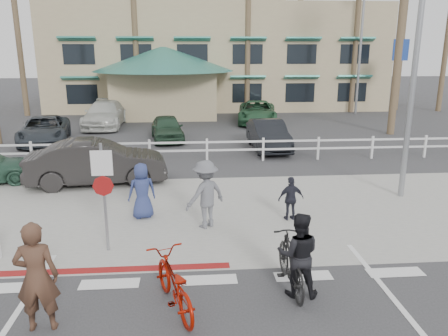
{
  "coord_description": "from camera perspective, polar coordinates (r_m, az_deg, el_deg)",
  "views": [
    {
      "loc": [
        -0.31,
        -7.48,
        4.61
      ],
      "look_at": [
        0.6,
        3.92,
        1.5
      ],
      "focal_mm": 35.0,
      "sensor_mm": 36.0,
      "label": 1
    }
  ],
  "objects": [
    {
      "name": "ground",
      "position": [
        8.79,
        -1.92,
        -16.41
      ],
      "size": [
        140.0,
        140.0,
        0.0
      ],
      "primitive_type": "plane",
      "color": "#333335"
    },
    {
      "name": "sidewalk_plaza",
      "position": [
        12.84,
        -2.88,
        -5.83
      ],
      "size": [
        22.0,
        7.0,
        0.01
      ],
      "primitive_type": "cube",
      "color": "gray",
      "rests_on": "ground"
    },
    {
      "name": "cross_street",
      "position": [
        16.64,
        -3.31,
        -0.9
      ],
      "size": [
        40.0,
        5.0,
        0.01
      ],
      "primitive_type": "cube",
      "color": "#333335",
      "rests_on": "ground"
    },
    {
      "name": "parking_lot",
      "position": [
        25.9,
        -3.81,
        4.91
      ],
      "size": [
        50.0,
        16.0,
        0.01
      ],
      "primitive_type": "cube",
      "color": "#333335",
      "rests_on": "ground"
    },
    {
      "name": "curb_red",
      "position": [
        10.19,
        -19.81,
        -12.61
      ],
      "size": [
        7.0,
        0.25,
        0.02
      ],
      "primitive_type": "cube",
      "color": "maroon",
      "rests_on": "ground"
    },
    {
      "name": "rail_fence",
      "position": [
        18.46,
        -1.93,
        2.33
      ],
      "size": [
        29.4,
        0.16,
        1.0
      ],
      "primitive_type": null,
      "color": "silver",
      "rests_on": "ground"
    },
    {
      "name": "building",
      "position": [
        38.57,
        -1.17,
        16.73
      ],
      "size": [
        28.0,
        16.0,
        11.3
      ],
      "primitive_type": null,
      "color": "tan",
      "rests_on": "ground"
    },
    {
      "name": "sign_post",
      "position": [
        10.38,
        -15.39,
        -3.09
      ],
      "size": [
        0.5,
        0.1,
        2.9
      ],
      "primitive_type": null,
      "color": "gray",
      "rests_on": "ground"
    },
    {
      "name": "streetlight_0",
      "position": [
        14.66,
        23.83,
        13.53
      ],
      "size": [
        0.6,
        2.0,
        9.0
      ],
      "primitive_type": null,
      "color": "gray",
      "rests_on": "ground"
    },
    {
      "name": "streetlight_1",
      "position": [
        33.81,
        17.39,
        14.77
      ],
      "size": [
        0.6,
        2.0,
        9.5
      ],
      "primitive_type": null,
      "color": "gray",
      "rests_on": "ground"
    },
    {
      "name": "info_sign",
      "position": [
        32.82,
        21.71,
        10.98
      ],
      "size": [
        1.2,
        0.16,
        5.6
      ],
      "primitive_type": null,
      "color": "navy",
      "rests_on": "ground"
    },
    {
      "name": "palm_1",
      "position": [
        34.57,
        -25.49,
        16.93
      ],
      "size": [
        4.0,
        4.0,
        13.0
      ],
      "primitive_type": null,
      "color": "#215420",
      "rests_on": "ground"
    },
    {
      "name": "palm_2",
      "position": [
        34.52,
        -18.57,
        20.09
      ],
      "size": [
        4.0,
        4.0,
        16.0
      ],
      "primitive_type": null,
      "color": "#215420",
      "rests_on": "ground"
    },
    {
      "name": "palm_3",
      "position": [
        32.78,
        -11.66,
        19.08
      ],
      "size": [
        4.0,
        4.0,
        14.0
      ],
      "primitive_type": null,
      "color": "#215420",
      "rests_on": "ground"
    },
    {
      "name": "palm_4",
      "position": [
        33.61,
        -4.27,
        20.09
      ],
      "size": [
        4.0,
        4.0,
        15.0
      ],
      "primitive_type": null,
      "color": "#215420",
      "rests_on": "ground"
    },
    {
      "name": "palm_5",
      "position": [
        32.82,
        3.16,
        18.47
      ],
      "size": [
        4.0,
        4.0,
        13.0
      ],
      "primitive_type": null,
      "color": "#215420",
      "rests_on": "ground"
    },
    {
      "name": "palm_7",
      "position": [
        34.82,
        17.06,
        18.5
      ],
      "size": [
        4.0,
        4.0,
        14.0
      ],
      "primitive_type": null,
      "color": "#215420",
      "rests_on": "ground"
    },
    {
      "name": "palm_8",
      "position": [
        37.36,
        22.57,
        18.54
      ],
      "size": [
        4.0,
        4.0,
        15.0
      ],
      "primitive_type": null,
      "color": "#215420",
      "rests_on": "ground"
    },
    {
      "name": "palm_11",
      "position": [
        26.18,
        22.4,
        19.36
      ],
      "size": [
        4.0,
        4.0,
        14.0
      ],
      "primitive_type": null,
      "color": "#215420",
      "rests_on": "ground"
    },
    {
      "name": "bike_red",
      "position": [
        8.22,
        -6.6,
        -14.75
      ],
      "size": [
        1.31,
        2.09,
        1.04
      ],
      "primitive_type": "imported",
      "rotation": [
        0.0,
        0.0,
        3.48
      ],
      "color": "#8E0F02",
      "rests_on": "ground"
    },
    {
      "name": "rider_red",
      "position": [
        8.06,
        -23.27,
        -12.95
      ],
      "size": [
        0.75,
        0.52,
        1.95
      ],
      "primitive_type": "imported",
      "rotation": [
        0.0,
        0.0,
        3.22
      ],
      "color": "#4D3123",
      "rests_on": "ground"
    },
    {
      "name": "bike_black",
      "position": [
        8.87,
        8.75,
        -12.05
      ],
      "size": [
        0.59,
        1.92,
        1.14
      ],
      "primitive_type": "imported",
      "rotation": [
        0.0,
        0.0,
        3.17
      ],
      "color": "black",
      "rests_on": "ground"
    },
    {
      "name": "rider_black",
      "position": [
        8.58,
        9.68,
        -11.09
      ],
      "size": [
        0.92,
        0.78,
        1.68
      ],
      "primitive_type": "imported",
      "rotation": [
        0.0,
        0.0,
        2.94
      ],
      "color": "black",
      "rests_on": "ground"
    },
    {
      "name": "pedestrian_a",
      "position": [
        11.54,
        -2.42,
        -3.45
      ],
      "size": [
        1.37,
        1.24,
        1.84
      ],
      "primitive_type": "imported",
      "rotation": [
        0.0,
        0.0,
        3.75
      ],
      "color": "slate",
      "rests_on": "ground"
    },
    {
      "name": "pedestrian_child",
      "position": [
        12.24,
        8.73,
        -3.98
      ],
      "size": [
        0.77,
        0.4,
        1.25
      ],
      "primitive_type": "imported",
      "rotation": [
        0.0,
        0.0,
        3.27
      ],
      "color": "#21222D",
      "rests_on": "ground"
    },
    {
      "name": "pedestrian_b",
      "position": [
        12.41,
        -10.66,
        -2.96
      ],
      "size": [
        0.89,
        0.72,
        1.59
      ],
      "primitive_type": "imported",
      "rotation": [
        0.0,
        0.0,
        3.45
      ],
      "color": "navy",
      "rests_on": "ground"
    },
    {
      "name": "car_white_sedan",
      "position": [
        15.95,
        -16.22,
        0.72
      ],
      "size": [
        4.96,
        2.3,
        1.57
      ],
      "primitive_type": "imported",
      "rotation": [
        0.0,
        0.0,
        1.71
      ],
      "color": "black",
      "rests_on": "ground"
    },
    {
      "name": "lot_car_0",
      "position": [
        24.0,
        -22.4,
        4.63
      ],
      "size": [
        3.14,
        5.23,
        1.36
      ],
      "primitive_type": "imported",
      "rotation": [
        0.0,
        0.0,
        0.19
      ],
      "color": "#2B3138",
      "rests_on": "ground"
    },
    {
      "name": "lot_car_2",
      "position": [
        23.08,
        -7.45,
        5.2
      ],
      "size": [
        2.02,
        3.99,
        1.3
      ],
      "primitive_type": "imported",
      "rotation": [
        0.0,
        0.0,
        0.13
      ],
      "color": "#223E2B",
      "rests_on": "ground"
    },
    {
      "name": "lot_car_3",
      "position": [
        20.86,
        5.8,
        4.3
      ],
      "size": [
        1.61,
        4.27,
        1.39
      ],
      "primitive_type": "imported",
      "rotation": [
        0.0,
        0.0,
        0.03
      ],
      "color": "black",
      "rests_on": "ground"
    },
    {
      "name": "lot_car_4",
      "position": [
        27.98,
        -15.28,
        6.79
      ],
      "size": [
        2.2,
        5.37,
        1.56
      ],
      "primitive_type": "imported",
      "rotation": [
        0.0,
        0.0,
        0.0
      ],
      "color": "silver",
      "rests_on": "ground"
    },
    {
      "name": "lot_car_5",
      "position": [
        28.45,
        4.35,
        7.28
      ],
      "size": [
        3.06,
        5.42,
        1.43
      ],
      "primitive_type": "imported",
      "rotation": [
        0.0,
        0.0,
        -0.14
      ],
      "color": "#275637",
      "rests_on": "ground"
    }
  ]
}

